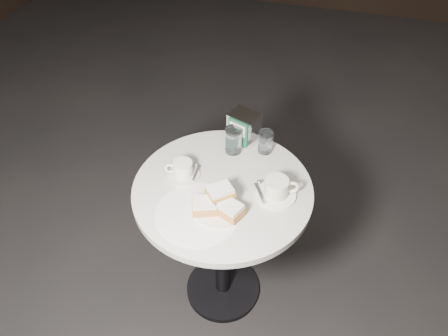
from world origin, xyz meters
The scene contains 9 objects.
ground centered at (0.00, 0.00, 0.00)m, with size 7.00×7.00×0.00m, color black.
cafe_table centered at (0.00, 0.00, 0.55)m, with size 0.70×0.70×0.74m.
sugar_spill centered at (-0.05, -0.15, 0.75)m, with size 0.31×0.31×0.00m, color white.
beignet_plate centered at (0.02, -0.12, 0.78)m, with size 0.20×0.19×0.09m.
coffee_cup_left centered at (-0.17, 0.02, 0.77)m, with size 0.16×0.16×0.07m.
coffee_cup_right centered at (0.21, 0.02, 0.78)m, with size 0.19×0.19×0.08m.
water_glass_left centered at (-0.02, 0.22, 0.80)m, with size 0.09×0.09×0.11m.
water_glass_right centered at (0.11, 0.26, 0.79)m, with size 0.06×0.06×0.10m.
napkin_dispenser centered at (0.01, 0.30, 0.81)m, with size 0.14×0.13×0.14m.
Camera 1 is at (0.33, -1.12, 1.96)m, focal length 35.00 mm.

